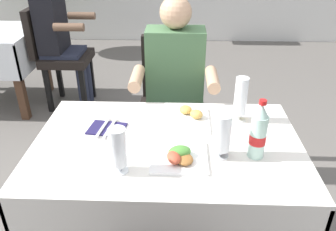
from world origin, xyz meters
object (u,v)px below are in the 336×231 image
at_px(plate_near_camera, 179,156).
at_px(beer_glass_left, 241,99).
at_px(seated_diner_far, 175,88).
at_px(beer_glass_middle, 222,135).
at_px(main_dining_table, 167,172).
at_px(beer_glass_right, 118,150).
at_px(plate_far_diner, 186,117).
at_px(cola_bottle_primary, 258,133).
at_px(background_patron, 59,35).
at_px(chair_far_diner_seat, 172,102).
at_px(napkin_cutlery_set, 107,128).
at_px(background_chair_right, 57,51).

xyz_separation_m(plate_near_camera, beer_glass_left, (0.30, 0.35, 0.10)).
bearing_deg(seated_diner_far, beer_glass_middle, -75.13).
xyz_separation_m(main_dining_table, beer_glass_left, (0.35, 0.21, 0.29)).
relative_size(seated_diner_far, beer_glass_right, 6.43).
relative_size(plate_far_diner, beer_glass_left, 1.12).
height_order(beer_glass_left, cola_bottle_primary, cola_bottle_primary).
xyz_separation_m(plate_near_camera, beer_glass_middle, (0.17, 0.03, 0.08)).
relative_size(main_dining_table, beer_glass_middle, 6.08).
bearing_deg(beer_glass_middle, background_patron, 124.24).
height_order(chair_far_diner_seat, napkin_cutlery_set, chair_far_diner_seat).
relative_size(plate_far_diner, beer_glass_right, 1.31).
height_order(beer_glass_left, napkin_cutlery_set, beer_glass_left).
bearing_deg(napkin_cutlery_set, cola_bottle_primary, -16.03).
xyz_separation_m(plate_near_camera, plate_far_diner, (0.03, 0.34, -0.00)).
relative_size(chair_far_diner_seat, beer_glass_left, 4.24).
bearing_deg(seated_diner_far, background_chair_right, 135.14).
height_order(plate_near_camera, cola_bottle_primary, cola_bottle_primary).
distance_m(beer_glass_left, beer_glass_right, 0.69).
bearing_deg(plate_far_diner, background_chair_right, 126.90).
bearing_deg(beer_glass_middle, napkin_cutlery_set, 158.97).
bearing_deg(background_patron, beer_glass_right, -66.21).
bearing_deg(beer_glass_right, beer_glass_left, 39.18).
bearing_deg(cola_bottle_primary, chair_far_diner_seat, 113.27).
bearing_deg(beer_glass_middle, cola_bottle_primary, 3.00).
xyz_separation_m(chair_far_diner_seat, plate_near_camera, (0.06, -0.92, 0.21)).
relative_size(seated_diner_far, background_patron, 1.00).
bearing_deg(beer_glass_left, beer_glass_right, -140.82).
bearing_deg(background_patron, plate_near_camera, -59.87).
relative_size(beer_glass_right, background_patron, 0.16).
bearing_deg(beer_glass_left, background_patron, 131.66).
distance_m(beer_glass_left, background_patron, 2.16).
relative_size(seated_diner_far, background_chair_right, 1.30).
xyz_separation_m(seated_diner_far, plate_near_camera, (0.03, -0.81, 0.06)).
xyz_separation_m(seated_diner_far, beer_glass_right, (-0.20, -0.90, 0.14)).
height_order(plate_far_diner, beer_glass_right, beer_glass_right).
bearing_deg(background_chair_right, background_patron, 0.00).
distance_m(seated_diner_far, beer_glass_left, 0.59).
xyz_separation_m(chair_far_diner_seat, napkin_cutlery_set, (-0.29, -0.69, 0.20)).
height_order(plate_near_camera, background_patron, background_patron).
relative_size(beer_glass_middle, beer_glass_right, 1.02).
bearing_deg(chair_far_diner_seat, plate_near_camera, -86.57).
height_order(beer_glass_middle, background_patron, background_patron).
height_order(seated_diner_far, background_chair_right, seated_diner_far).
height_order(beer_glass_left, beer_glass_middle, beer_glass_left).
height_order(plate_near_camera, beer_glass_left, beer_glass_left).
relative_size(beer_glass_left, cola_bottle_primary, 0.87).
bearing_deg(main_dining_table, plate_far_diner, 67.19).
distance_m(seated_diner_far, napkin_cutlery_set, 0.66).
bearing_deg(cola_bottle_primary, beer_glass_left, 95.11).
bearing_deg(background_chair_right, cola_bottle_primary, -51.80).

